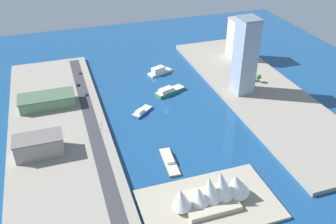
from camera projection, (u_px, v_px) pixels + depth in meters
name	position (u px, v px, depth m)	size (l,w,h in m)	color
ground_plane	(167.00, 110.00, 300.33)	(440.00, 440.00, 0.00)	navy
quay_west	(260.00, 92.00, 322.13)	(70.00, 240.00, 3.44)	gray
quay_east	(58.00, 126.00, 276.72)	(70.00, 240.00, 3.44)	gray
peninsula_point	(209.00, 204.00, 211.01)	(77.07, 46.85, 2.00)	#A89E89
road_strip	(90.00, 119.00, 282.20)	(9.06, 228.00, 0.15)	#38383D
ferry_green_doubledeck	(169.00, 91.00, 322.69)	(29.69, 17.68, 5.79)	#2D8C4C
catamaran_blue	(142.00, 111.00, 295.32)	(19.64, 18.17, 4.06)	blue
barge_flat_brown	(169.00, 160.00, 243.97)	(9.25, 30.31, 3.40)	brown
ferry_white_commuter	(159.00, 71.00, 355.12)	(25.48, 16.38, 6.99)	silver
carpark_squat_concrete	(39.00, 145.00, 242.85)	(31.74, 16.82, 13.47)	gray
hotel_broad_white	(241.00, 38.00, 372.95)	(22.88, 20.43, 39.35)	silver
terminal_long_green	(47.00, 101.00, 296.24)	(43.80, 20.04, 9.54)	slate
tower_tall_glass	(245.00, 56.00, 302.86)	(15.21, 18.09, 64.23)	#8C9EB2
hatchback_blue	(86.00, 94.00, 313.20)	(2.01, 4.92, 1.45)	black
suv_black	(78.00, 85.00, 328.00)	(1.96, 5.22, 1.49)	black
pickup_red	(80.00, 73.00, 347.84)	(2.00, 4.26, 1.63)	black
traffic_light_waterfront	(102.00, 126.00, 266.42)	(0.36, 0.36, 6.50)	black
opera_landmark	(213.00, 191.00, 206.26)	(47.47, 22.02, 22.57)	#BCAD93
park_tree_cluster	(252.00, 75.00, 332.73)	(12.09, 11.34, 9.50)	brown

